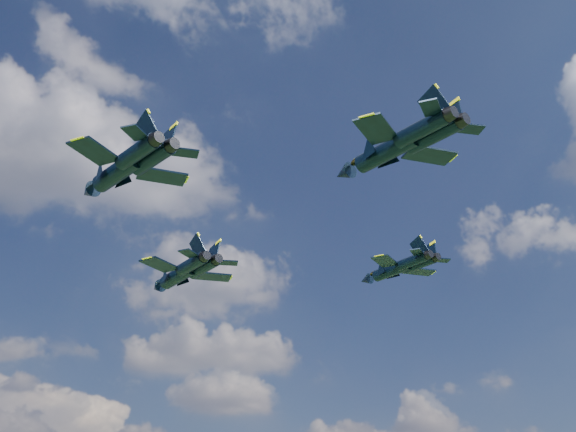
# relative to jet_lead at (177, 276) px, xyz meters

# --- Properties ---
(jet_lead) EXTENTS (12.26, 17.00, 4.03)m
(jet_lead) POSITION_rel_jet_lead_xyz_m (0.00, 0.00, 0.00)
(jet_lead) COLOR black
(jet_left) EXTENTS (12.18, 16.51, 3.98)m
(jet_left) POSITION_rel_jet_lead_xyz_m (-9.08, -24.58, 1.50)
(jet_left) COLOR black
(jet_right) EXTENTS (10.01, 13.79, 3.28)m
(jet_right) POSITION_rel_jet_lead_xyz_m (26.68, -8.51, 0.22)
(jet_right) COLOR black
(jet_slot) EXTENTS (12.11, 16.57, 3.97)m
(jet_slot) POSITION_rel_jet_lead_xyz_m (15.79, -34.01, 2.27)
(jet_slot) COLOR black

